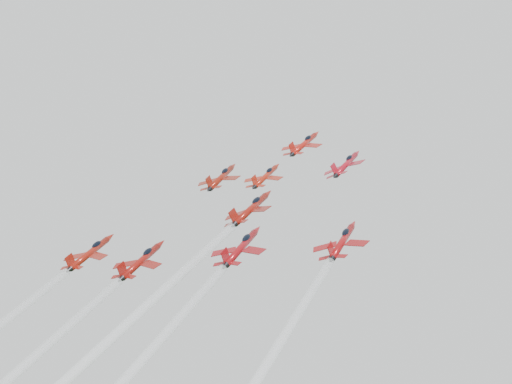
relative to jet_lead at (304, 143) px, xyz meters
The scene contains 4 objects.
jet_lead is the anchor object (origin of this frame).
jet_row2_left 19.01m from the jet_lead, 147.73° to the right, with size 10.25×12.58×9.67m.
jet_row2_center 15.99m from the jet_lead, 95.26° to the right, with size 8.61×10.57×8.13m.
jet_row2_right 24.27m from the jet_lead, 38.31° to the right, with size 8.69×10.67×8.20m.
Camera 1 is at (74.78, -102.58, 117.29)m, focal length 50.00 mm.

